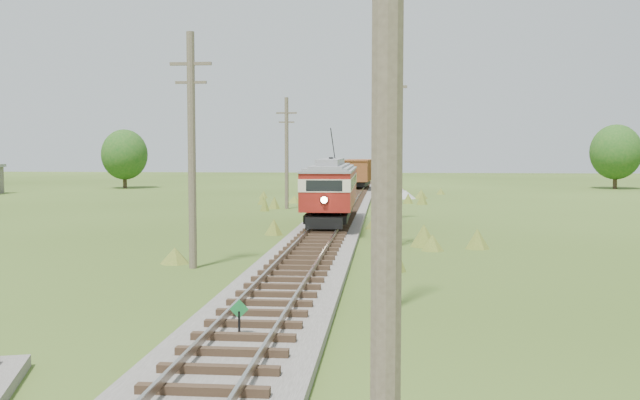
# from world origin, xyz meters

# --- Properties ---
(ground) EXTENTS (260.00, 260.00, 0.00)m
(ground) POSITION_xyz_m (0.00, 0.00, 0.00)
(ground) COLOR #2F4615
(ground) RESTS_ON ground
(railbed_main) EXTENTS (3.60, 96.00, 0.57)m
(railbed_main) POSITION_xyz_m (0.00, 34.00, 0.19)
(railbed_main) COLOR #605B54
(railbed_main) RESTS_ON ground
(switch_marker) EXTENTS (0.45, 0.06, 1.08)m
(switch_marker) POSITION_xyz_m (-0.20, 1.50, 0.63)
(switch_marker) COLOR black
(switch_marker) RESTS_ON ground
(streetcar) EXTENTS (2.86, 11.56, 5.26)m
(streetcar) POSITION_xyz_m (0.00, 26.48, 2.48)
(streetcar) COLOR black
(streetcar) RESTS_ON ground
(gondola) EXTENTS (3.30, 9.01, 2.95)m
(gondola) POSITION_xyz_m (0.00, 64.12, 2.16)
(gondola) COLOR black
(gondola) RESTS_ON ground
(gravel_pile) EXTENTS (3.66, 3.88, 1.33)m
(gravel_pile) POSITION_xyz_m (4.24, 53.47, 0.62)
(gravel_pile) COLOR gray
(gravel_pile) RESTS_ON ground
(utility_pole_r_0) EXTENTS (1.60, 0.30, 8.50)m
(utility_pole_r_0) POSITION_xyz_m (3.20, -8.00, 4.37)
(utility_pole_r_0) COLOR brown
(utility_pole_r_0) RESTS_ON ground
(utility_pole_r_1) EXTENTS (0.30, 0.30, 8.80)m
(utility_pole_r_1) POSITION_xyz_m (3.10, 5.00, 4.40)
(utility_pole_r_1) COLOR brown
(utility_pole_r_1) RESTS_ON ground
(utility_pole_r_2) EXTENTS (1.60, 0.30, 8.60)m
(utility_pole_r_2) POSITION_xyz_m (3.30, 18.00, 4.42)
(utility_pole_r_2) COLOR brown
(utility_pole_r_2) RESTS_ON ground
(utility_pole_r_3) EXTENTS (1.60, 0.30, 9.00)m
(utility_pole_r_3) POSITION_xyz_m (3.20, 31.00, 4.63)
(utility_pole_r_3) COLOR brown
(utility_pole_r_3) RESTS_ON ground
(utility_pole_r_4) EXTENTS (1.60, 0.30, 8.40)m
(utility_pole_r_4) POSITION_xyz_m (3.00, 44.00, 4.32)
(utility_pole_r_4) COLOR brown
(utility_pole_r_4) RESTS_ON ground
(utility_pole_r_5) EXTENTS (1.60, 0.30, 8.90)m
(utility_pole_r_5) POSITION_xyz_m (3.40, 57.00, 4.58)
(utility_pole_r_5) COLOR brown
(utility_pole_r_5) RESTS_ON ground
(utility_pole_r_6) EXTENTS (1.60, 0.30, 8.70)m
(utility_pole_r_6) POSITION_xyz_m (3.20, 70.00, 4.47)
(utility_pole_r_6) COLOR brown
(utility_pole_r_6) RESTS_ON ground
(utility_pole_l_a) EXTENTS (1.60, 0.30, 9.00)m
(utility_pole_l_a) POSITION_xyz_m (-4.20, 12.00, 4.63)
(utility_pole_l_a) COLOR brown
(utility_pole_l_a) RESTS_ON ground
(utility_pole_l_b) EXTENTS (1.60, 0.30, 8.60)m
(utility_pole_l_b) POSITION_xyz_m (-4.50, 40.00, 4.42)
(utility_pole_l_b) COLOR brown
(utility_pole_l_b) RESTS_ON ground
(tree_mid_a) EXTENTS (5.46, 5.46, 7.03)m
(tree_mid_a) POSITION_xyz_m (-28.00, 68.00, 4.02)
(tree_mid_a) COLOR #38281C
(tree_mid_a) RESTS_ON ground
(tree_mid_b) EXTENTS (5.88, 5.88, 7.57)m
(tree_mid_b) POSITION_xyz_m (30.00, 72.00, 4.33)
(tree_mid_b) COLOR #38281C
(tree_mid_b) RESTS_ON ground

